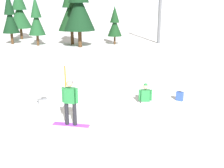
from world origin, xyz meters
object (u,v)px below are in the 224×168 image
snowboarder_midground (145,95)px  pine_tree_twin (115,23)px  trail_marker_pole (66,82)px  pine_tree_tall (79,5)px  pine_tree_young (71,9)px  backpack_grey (43,101)px  pine_tree_slender (19,11)px  backpack_blue (180,96)px  pine_tree_leaning (10,16)px  pine_tree_short (36,19)px  snowboarder_foreground (70,102)px

snowboarder_midground → pine_tree_twin: (-1.48, 18.44, 1.95)m
trail_marker_pole → pine_tree_tall: (-1.27, 16.07, 3.46)m
pine_tree_young → pine_tree_twin: (4.70, 0.04, -1.52)m
backpack_grey → pine_tree_twin: pine_tree_twin is taller
backpack_grey → pine_tree_slender: (-8.47, 22.99, 3.35)m
pine_tree_slender → snowboarder_midground: bearing=-59.8°
backpack_blue → pine_tree_leaning: 23.64m
backpack_grey → pine_tree_leaning: 20.66m
backpack_blue → pine_tree_slender: bearing=123.6°
pine_tree_short → pine_tree_twin: (8.30, 0.97, -0.55)m
trail_marker_pole → pine_tree_young: size_ratio=0.24×
trail_marker_pole → pine_tree_short: pine_tree_short is taller
trail_marker_pole → pine_tree_young: bearing=97.5°
pine_tree_short → pine_tree_leaning: size_ratio=0.93×
backpack_blue → pine_tree_tall: bearing=112.6°
backpack_grey → pine_tree_short: size_ratio=0.10×
pine_tree_young → pine_tree_slender: (-7.09, 4.38, -0.34)m
backpack_grey → pine_tree_young: pine_tree_young is taller
backpack_grey → pine_tree_twin: (3.33, 18.65, 2.17)m
pine_tree_leaning → pine_tree_slender: bearing=94.4°
pine_tree_slender → pine_tree_leaning: 4.26m
pine_tree_tall → pine_tree_leaning: bearing=165.4°
pine_tree_slender → pine_tree_leaning: size_ratio=1.13×
pine_tree_young → pine_tree_leaning: 6.81m
pine_tree_young → pine_tree_twin: pine_tree_young is taller
snowboarder_midground → pine_tree_short: size_ratio=0.35×
pine_tree_short → pine_tree_twin: 8.37m
trail_marker_pole → pine_tree_leaning: size_ratio=0.29×
pine_tree_young → backpack_grey: bearing=-85.8°
snowboarder_midground → pine_tree_young: bearing=108.6°
backpack_grey → pine_tree_tall: size_ratio=0.07×
trail_marker_pole → pine_tree_young: (-2.36, 17.97, 2.98)m
pine_tree_young → pine_tree_tall: pine_tree_tall is taller
pine_tree_short → pine_tree_slender: 6.38m
snowboarder_foreground → backpack_blue: size_ratio=3.78×
snowboarder_midground → backpack_grey: size_ratio=3.36×
backpack_blue → pine_tree_tall: 18.10m
pine_tree_short → pine_tree_twin: pine_tree_short is taller
pine_tree_short → snowboarder_midground: bearing=-60.8°
pine_tree_young → pine_tree_leaning: (-6.77, 0.15, -0.74)m
snowboarder_foreground → backpack_blue: 5.64m
pine_tree_leaning → pine_tree_short: bearing=-18.6°
pine_tree_twin → snowboarder_midground: bearing=-85.4°
snowboarder_foreground → trail_marker_pole: bearing=103.1°
pine_tree_tall → pine_tree_twin: (3.61, 1.95, -1.99)m
pine_tree_young → trail_marker_pole: bearing=-82.5°
snowboarder_foreground → pine_tree_leaning: (-9.84, 21.18, 2.11)m
pine_tree_slender → pine_tree_leaning: pine_tree_slender is taller
pine_tree_leaning → snowboarder_foreground: bearing=-65.1°
pine_tree_leaning → backpack_blue: bearing=-51.4°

